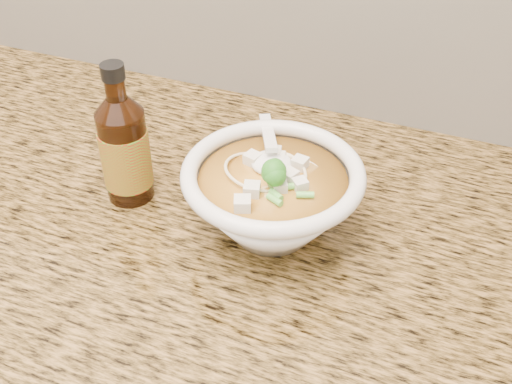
% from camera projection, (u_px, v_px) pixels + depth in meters
% --- Properties ---
extents(counter_slab, '(4.00, 0.68, 0.04)m').
position_uv_depth(counter_slab, '(60.00, 200.00, 0.83)').
color(counter_slab, olive).
rests_on(counter_slab, cabinet).
extents(soup_bowl, '(0.20, 0.22, 0.11)m').
position_uv_depth(soup_bowl, '(272.00, 199.00, 0.72)').
color(soup_bowl, white).
rests_on(soup_bowl, counter_slab).
extents(hot_sauce_bottle, '(0.07, 0.07, 0.18)m').
position_uv_depth(hot_sauce_bottle, '(125.00, 150.00, 0.76)').
color(hot_sauce_bottle, black).
rests_on(hot_sauce_bottle, counter_slab).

